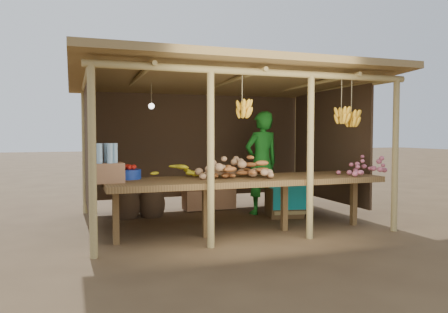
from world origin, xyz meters
name	(u,v)px	position (x,y,z in m)	size (l,w,h in m)	color
ground	(224,221)	(0.00, 0.00, 0.00)	(60.00, 60.00, 0.00)	brown
stall_structure	(227,102)	(0.06, 0.02, 1.92)	(4.70, 3.50, 2.43)	tan
counter	(246,182)	(0.00, -0.95, 0.74)	(3.90, 1.05, 0.80)	brown
potato_heap	(233,165)	(-0.23, -1.00, 0.98)	(1.05, 0.63, 0.37)	#A97E57
sweet_potato_heap	(244,165)	(-0.05, -0.98, 0.98)	(0.86, 0.51, 0.35)	#9E5928
onion_heap	(368,163)	(1.83, -1.24, 0.98)	(0.79, 0.48, 0.36)	#C05D74
banana_pile	(175,165)	(-0.93, -0.52, 0.97)	(0.65, 0.39, 0.35)	yellow
tomato_basin	(127,173)	(-1.61, -0.59, 0.88)	(0.37, 0.37, 0.20)	navy
bottle_box	(107,168)	(-1.90, -0.96, 0.99)	(0.42, 0.34, 0.50)	#916141
vendor	(262,163)	(0.85, 0.40, 0.90)	(0.66, 0.43, 1.81)	#1A761F
tarp_crate	(284,199)	(1.10, 0.03, 0.31)	(0.71, 0.64, 0.75)	brown
carton_stack	(214,192)	(0.17, 1.09, 0.32)	(0.96, 0.37, 0.73)	#916141
burlap_sacks	(139,202)	(-1.25, 0.75, 0.27)	(0.88, 0.46, 0.62)	#463220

